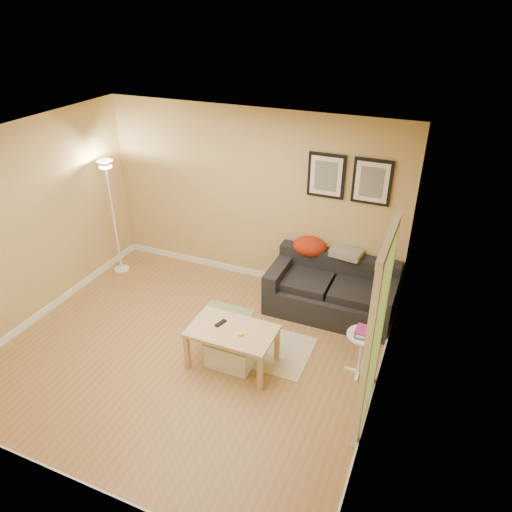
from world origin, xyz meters
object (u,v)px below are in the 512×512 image
object	(u,v)px
storage_bin	(231,352)
coffee_table	(233,347)
sofa	(331,288)
book_stack	(363,332)
floor_lamp	(114,221)
side_table	(361,354)

from	to	relation	value
storage_bin	coffee_table	bearing A→B (deg)	28.03
sofa	coffee_table	distance (m)	1.69
storage_bin	book_stack	distance (m)	1.56
storage_bin	book_stack	world-z (taller)	book_stack
storage_bin	floor_lamp	distance (m)	2.97
sofa	side_table	size ratio (longest dim) A/B	3.01
floor_lamp	coffee_table	bearing A→B (deg)	-26.44
floor_lamp	sofa	bearing A→B (deg)	3.45
sofa	coffee_table	world-z (taller)	sofa
book_stack	floor_lamp	bearing A→B (deg)	157.24
coffee_table	storage_bin	distance (m)	0.08
storage_bin	floor_lamp	world-z (taller)	floor_lamp
sofa	book_stack	world-z (taller)	sofa
sofa	storage_bin	world-z (taller)	sofa
floor_lamp	storage_bin	bearing A→B (deg)	-26.76
side_table	sofa	bearing A→B (deg)	120.89
book_stack	floor_lamp	distance (m)	4.12
book_stack	sofa	bearing A→B (deg)	110.10
book_stack	side_table	bearing A→B (deg)	-6.88
coffee_table	floor_lamp	bearing A→B (deg)	161.03
coffee_table	book_stack	world-z (taller)	book_stack
sofa	storage_bin	bearing A→B (deg)	-118.16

